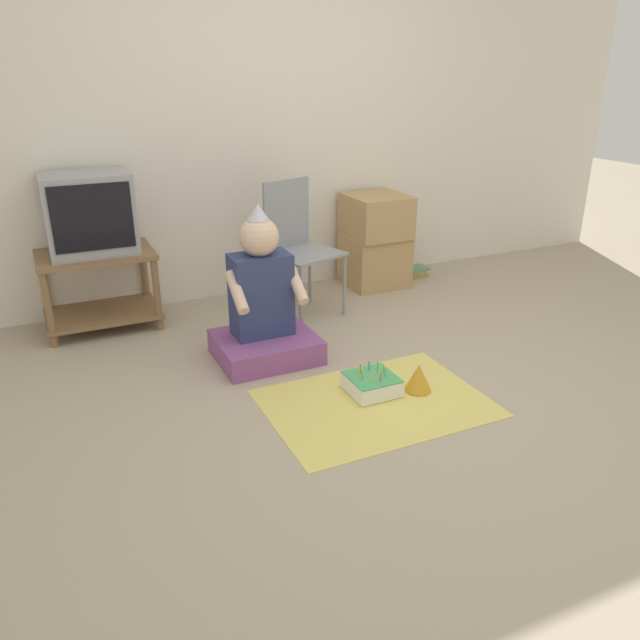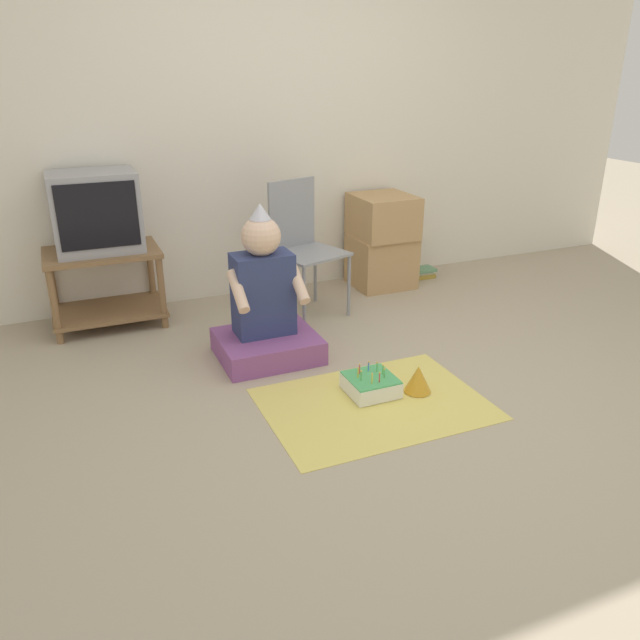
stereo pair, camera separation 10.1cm
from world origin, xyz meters
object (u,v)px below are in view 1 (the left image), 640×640
object	(u,v)px
tv	(89,213)
cardboard_box_stack	(375,240)
folding_chair	(297,240)
person_seated	(263,310)
birthday_cake	(372,384)
book_pile	(414,272)
party_hat_blue	(419,377)

from	to	relation	value
tv	cardboard_box_stack	bearing A→B (deg)	-0.79
folding_chair	person_seated	size ratio (longest dim) A/B	1.00
birthday_cake	folding_chair	bearing A→B (deg)	85.31
book_pile	person_seated	world-z (taller)	person_seated
tv	book_pile	xyz separation A→B (m)	(2.45, 0.00, -0.72)
cardboard_box_stack	birthday_cake	xyz separation A→B (m)	(-0.88, -1.53, -0.31)
tv	book_pile	distance (m)	2.55
folding_chair	party_hat_blue	size ratio (longest dim) A/B	6.18
book_pile	person_seated	distance (m)	1.89
birthday_cake	party_hat_blue	distance (m)	0.25
person_seated	birthday_cake	distance (m)	0.79
tv	book_pile	bearing A→B (deg)	0.07
birthday_cake	cardboard_box_stack	bearing A→B (deg)	60.10
folding_chair	birthday_cake	size ratio (longest dim) A/B	3.63
tv	birthday_cake	distance (m)	2.07
tv	folding_chair	xyz separation A→B (m)	(1.27, -0.32, -0.24)
folding_chair	book_pile	xyz separation A→B (m)	(1.18, 0.32, -0.48)
cardboard_box_stack	birthday_cake	size ratio (longest dim) A/B	2.82
cardboard_box_stack	book_pile	size ratio (longest dim) A/B	3.47
folding_chair	person_seated	distance (m)	0.78
person_seated	book_pile	bearing A→B (deg)	28.78
book_pile	birthday_cake	world-z (taller)	birthday_cake
tv	book_pile	world-z (taller)	tv
cardboard_box_stack	book_pile	xyz separation A→B (m)	(0.40, 0.03, -0.32)
book_pile	party_hat_blue	world-z (taller)	party_hat_blue
cardboard_box_stack	party_hat_blue	size ratio (longest dim) A/B	4.80
folding_chair	birthday_cake	xyz separation A→B (m)	(-0.10, -1.24, -0.47)
book_pile	birthday_cake	size ratio (longest dim) A/B	0.81
cardboard_box_stack	person_seated	distance (m)	1.52
cardboard_box_stack	person_seated	size ratio (longest dim) A/B	0.78
folding_chair	party_hat_blue	distance (m)	1.41
book_pile	party_hat_blue	bearing A→B (deg)	-122.38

